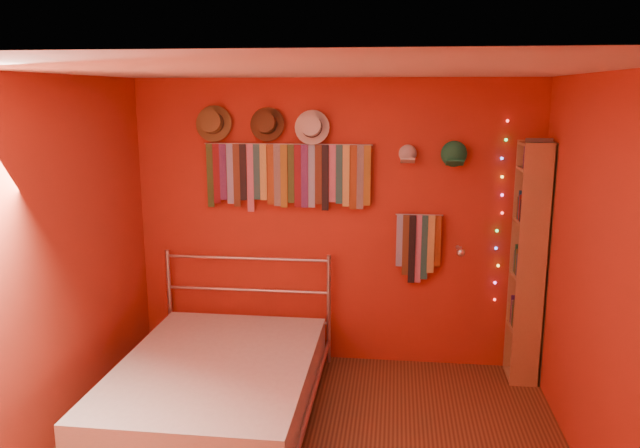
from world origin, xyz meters
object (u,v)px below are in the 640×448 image
at_px(reading_lamp, 460,252).
at_px(bed, 216,386).
at_px(tie_rack, 287,174).
at_px(bookshelf, 533,262).

relative_size(reading_lamp, bed, 0.15).
distance_m(tie_rack, reading_lamp, 1.59).
xyz_separation_m(tie_rack, reading_lamp, (1.47, -0.17, -0.60)).
height_order(reading_lamp, bookshelf, bookshelf).
bearing_deg(reading_lamp, tie_rack, 173.46).
bearing_deg(bookshelf, tie_rack, 175.70).
bearing_deg(bed, tie_rack, 71.31).
relative_size(tie_rack, bookshelf, 0.72).
bearing_deg(tie_rack, bookshelf, -4.30).
xyz_separation_m(reading_lamp, bed, (-1.83, -0.90, -0.86)).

